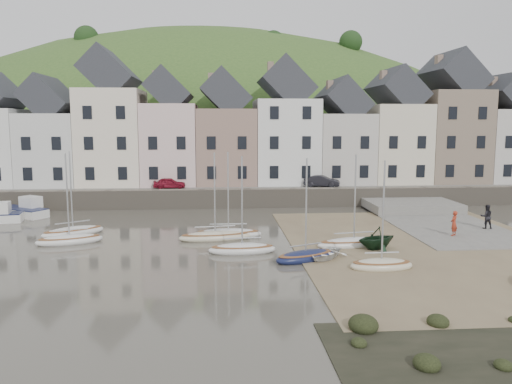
{
  "coord_description": "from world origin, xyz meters",
  "views": [
    {
      "loc": [
        -2.82,
        -31.66,
        8.17
      ],
      "look_at": [
        0.0,
        6.0,
        3.0
      ],
      "focal_mm": 35.93,
      "sensor_mm": 36.0,
      "label": 1
    }
  ],
  "objects": [
    {
      "name": "quay_street",
      "position": [
        0.0,
        20.5,
        1.55
      ],
      "size": [
        70.0,
        7.0,
        0.1
      ],
      "primitive_type": "cube",
      "color": "slate",
      "rests_on": "quay_land"
    },
    {
      "name": "sailboat_2",
      "position": [
        -3.05,
        3.49,
        0.26
      ],
      "size": [
        5.32,
        2.24,
        6.32
      ],
      "color": "beige",
      "rests_on": "ground"
    },
    {
      "name": "beach",
      "position": [
        11.0,
        0.0,
        0.03
      ],
      "size": [
        18.0,
        26.0,
        0.06
      ],
      "primitive_type": "cube",
      "color": "brown",
      "rests_on": "ground"
    },
    {
      "name": "quay_land",
      "position": [
        0.0,
        32.0,
        0.75
      ],
      "size": [
        90.0,
        30.0,
        1.5
      ],
      "primitive_type": "cube",
      "color": "#355622",
      "rests_on": "ground"
    },
    {
      "name": "car_right",
      "position": [
        7.75,
        19.5,
        2.19
      ],
      "size": [
        3.81,
        2.29,
        1.19
      ],
      "primitive_type": "imported",
      "rotation": [
        0.0,
        0.0,
        1.26
      ],
      "color": "black",
      "rests_on": "quay_street"
    },
    {
      "name": "slipway",
      "position": [
        15.0,
        8.0,
        0.06
      ],
      "size": [
        8.0,
        18.0,
        0.12
      ],
      "primitive_type": "cube",
      "color": "slate",
      "rests_on": "ground"
    },
    {
      "name": "seawall",
      "position": [
        0.0,
        17.0,
        0.9
      ],
      "size": [
        70.0,
        1.2,
        1.8
      ],
      "primitive_type": "cube",
      "color": "slate",
      "rests_on": "ground"
    },
    {
      "name": "sailboat_1",
      "position": [
        -12.92,
        3.14,
        0.26
      ],
      "size": [
        4.65,
        2.83,
        6.32
      ],
      "color": "silver",
      "rests_on": "ground"
    },
    {
      "name": "person_red",
      "position": [
        13.93,
        2.99,
        1.01
      ],
      "size": [
        0.77,
        0.75,
        1.79
      ],
      "primitive_type": "imported",
      "rotation": [
        0.0,
        0.0,
        3.87
      ],
      "color": "#9D301C",
      "rests_on": "slipway"
    },
    {
      "name": "motorboat_2",
      "position": [
        -19.72,
        13.81,
        0.58
      ],
      "size": [
        5.03,
        4.12,
        1.7
      ],
      "color": "silver",
      "rests_on": "ground"
    },
    {
      "name": "sailboat_3",
      "position": [
        -2.11,
        4.28,
        0.26
      ],
      "size": [
        4.81,
        1.54,
        6.32
      ],
      "color": "silver",
      "rests_on": "ground"
    },
    {
      "name": "townhouse_terrace",
      "position": [
        1.76,
        24.0,
        7.32
      ],
      "size": [
        61.05,
        8.0,
        13.93
      ],
      "color": "silver",
      "rests_on": "quay_land"
    },
    {
      "name": "rowboat_white",
      "position": [
        3.5,
        -2.14,
        0.37
      ],
      "size": [
        3.48,
        3.62,
        0.61
      ],
      "primitive_type": "imported",
      "rotation": [
        0.0,
        0.0,
        -0.67
      ],
      "color": "white",
      "rests_on": "beach"
    },
    {
      "name": "person_dark",
      "position": [
        17.54,
        5.22,
        1.04
      ],
      "size": [
        0.98,
        0.81,
        1.84
      ],
      "primitive_type": "imported",
      "rotation": [
        0.0,
        0.0,
        3.01
      ],
      "color": "black",
      "rests_on": "slipway"
    },
    {
      "name": "ground",
      "position": [
        0.0,
        0.0,
        0.0
      ],
      "size": [
        160.0,
        160.0,
        0.0
      ],
      "primitive_type": "plane",
      "color": "#403C32",
      "rests_on": "ground"
    },
    {
      "name": "car_left",
      "position": [
        -7.65,
        19.5,
        2.14
      ],
      "size": [
        3.26,
        1.48,
        1.09
      ],
      "primitive_type": "imported",
      "rotation": [
        0.0,
        0.0,
        1.63
      ],
      "color": "maroon",
      "rests_on": "quay_street"
    },
    {
      "name": "sailboat_6",
      "position": [
        6.1,
        0.79,
        0.26
      ],
      "size": [
        5.29,
        2.29,
        6.32
      ],
      "color": "silver",
      "rests_on": "ground"
    },
    {
      "name": "sailboat_7",
      "position": [
        6.26,
        -4.47,
        0.27
      ],
      "size": [
        3.62,
        1.6,
        6.32
      ],
      "color": "beige",
      "rests_on": "ground"
    },
    {
      "name": "sailboat_5",
      "position": [
        2.34,
        -2.33,
        0.27
      ],
      "size": [
        4.34,
        3.07,
        6.32
      ],
      "color": "#141B40",
      "rests_on": "ground"
    },
    {
      "name": "sailboat_4",
      "position": [
        -1.34,
        -0.25,
        0.26
      ],
      "size": [
        4.36,
        1.72,
        6.32
      ],
      "color": "silver",
      "rests_on": "ground"
    },
    {
      "name": "rowboat_green",
      "position": [
        7.3,
        -0.19,
        0.8
      ],
      "size": [
        3.5,
        3.29,
        1.48
      ],
      "primitive_type": "imported",
      "rotation": [
        0.0,
        0.0,
        -1.19
      ],
      "color": "black",
      "rests_on": "beach"
    },
    {
      "name": "hillside",
      "position": [
        -5.0,
        60.0,
        -17.99
      ],
      "size": [
        134.4,
        84.0,
        84.0
      ],
      "color": "#355622",
      "rests_on": "ground"
    },
    {
      "name": "sailboat_0",
      "position": [
        -13.4,
        5.79,
        0.26
      ],
      "size": [
        4.65,
        3.81,
        6.32
      ],
      "color": "silver",
      "rests_on": "ground"
    }
  ]
}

